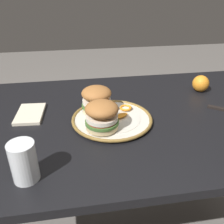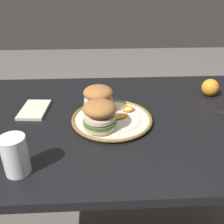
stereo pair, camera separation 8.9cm
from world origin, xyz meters
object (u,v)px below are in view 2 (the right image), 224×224
Objects in this scene: sandwich_half_right at (98,98)px; whole_orange at (210,87)px; dining_table at (114,137)px; sandwich_half_left at (100,114)px; drinking_glass at (16,158)px; dinner_plate at (112,119)px.

whole_orange is (0.51, 0.15, -0.03)m from sandwich_half_right.
sandwich_half_right is at bearing 157.75° from dining_table.
sandwich_half_left reaches higher than drinking_glass.
sandwich_half_right is (-0.06, 0.02, 0.17)m from dining_table.
dinner_plate is at bearing 43.39° from drinking_glass.
dinner_plate reaches higher than dining_table.
sandwich_half_left is at bearing -124.74° from dinner_plate.
sandwich_half_right is 1.60× the size of whole_orange.
dinner_plate is 3.96× the size of whole_orange.
dining_table is at bearing -22.25° from sandwich_half_right.
dinner_plate is 2.57× the size of sandwich_half_left.
sandwich_half_left reaches higher than dining_table.
sandwich_half_left is 0.96× the size of sandwich_half_right.
dining_table is 0.21m from sandwich_half_left.
dinner_plate is at bearing -155.26° from whole_orange.
drinking_glass is (-0.28, -0.26, 0.04)m from dinner_plate.
sandwich_half_right is 1.08× the size of drinking_glass.
sandwich_half_left is at bearing 40.25° from drinking_glass.
sandwich_half_left is 1.04× the size of drinking_glass.
drinking_glass is at bearing -133.80° from dining_table.
sandwich_half_left is at bearing -118.48° from dining_table.
drinking_glass is at bearing -139.75° from sandwich_half_left.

